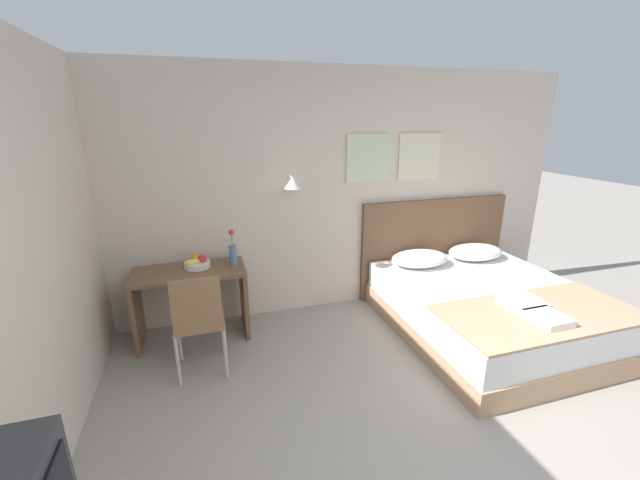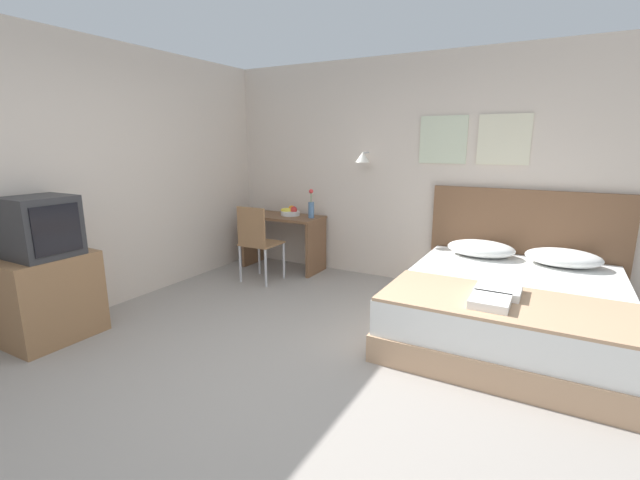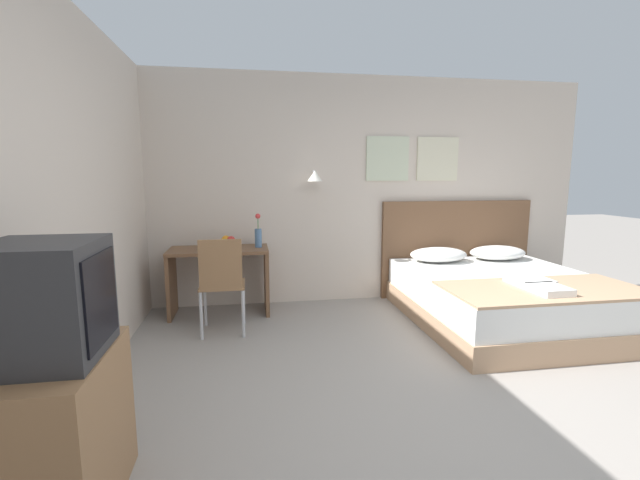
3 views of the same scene
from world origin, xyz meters
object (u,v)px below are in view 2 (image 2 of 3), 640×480
(headboard, at_px, (523,246))
(folded_towel_near_foot, at_px, (498,290))
(bed, at_px, (509,309))
(desk, at_px, (283,232))
(fruit_bowl, at_px, (291,212))
(folded_towel_mid_bed, at_px, (490,301))
(tv_stand, at_px, (52,298))
(throw_blanket, at_px, (504,302))
(pillow_right, at_px, (563,258))
(desk_chair, at_px, (257,238))
(television, at_px, (41,227))
(flower_vase, at_px, (311,208))
(pillow_left, at_px, (481,248))

(headboard, xyz_separation_m, folded_towel_near_foot, (-0.06, -1.52, -0.04))
(bed, distance_m, desk, 3.01)
(fruit_bowl, bearing_deg, folded_towel_mid_bed, -30.33)
(tv_stand, bearing_deg, throw_blanket, 21.68)
(pillow_right, distance_m, throw_blanket, 1.41)
(pillow_right, height_order, desk_chair, desk_chair)
(folded_towel_mid_bed, distance_m, television, 3.59)
(desk, bearing_deg, bed, -15.31)
(folded_towel_near_foot, xyz_separation_m, desk, (-2.84, 1.25, -0.06))
(throw_blanket, xyz_separation_m, tv_stand, (-3.43, -1.36, -0.14))
(desk_chair, bearing_deg, throw_blanket, -14.40)
(pillow_right, relative_size, desk_chair, 0.72)
(desk_chair, height_order, tv_stand, desk_chair)
(fruit_bowl, relative_size, tv_stand, 0.34)
(flower_vase, bearing_deg, television, -109.13)
(tv_stand, bearing_deg, flower_vase, 70.81)
(throw_blanket, distance_m, flower_vase, 2.86)
(folded_towel_mid_bed, relative_size, desk, 0.29)
(desk, bearing_deg, headboard, 5.36)
(folded_towel_near_foot, relative_size, desk, 0.31)
(desk_chair, bearing_deg, bed, -2.56)
(television, bearing_deg, tv_stand, 180.00)
(desk, bearing_deg, pillow_left, -0.82)
(throw_blanket, height_order, television, television)
(folded_towel_mid_bed, height_order, desk, desk)
(flower_vase, distance_m, television, 2.93)
(headboard, distance_m, pillow_right, 0.49)
(bed, height_order, television, television)
(bed, relative_size, fruit_bowl, 8.28)
(desk, relative_size, tv_stand, 1.42)
(pillow_right, height_order, desk, desk)
(pillow_left, distance_m, desk, 2.52)
(throw_blanket, xyz_separation_m, folded_towel_near_foot, (-0.06, 0.14, 0.04))
(fruit_bowl, bearing_deg, pillow_right, -1.74)
(flower_vase, bearing_deg, desk_chair, -118.11)
(folded_towel_mid_bed, height_order, television, television)
(pillow_right, height_order, television, television)
(fruit_bowl, distance_m, television, 2.89)
(television, bearing_deg, fruit_bowl, 77.63)
(bed, height_order, desk, desk)
(pillow_right, height_order, fruit_bowl, fruit_bowl)
(pillow_right, bearing_deg, folded_towel_mid_bed, -106.93)
(headboard, distance_m, fruit_bowl, 2.82)
(folded_towel_mid_bed, distance_m, desk, 3.21)
(bed, relative_size, folded_towel_near_foot, 6.31)
(pillow_left, bearing_deg, desk, 179.18)
(headboard, height_order, pillow_right, headboard)
(desk, height_order, fruit_bowl, fruit_bowl)
(folded_towel_mid_bed, bearing_deg, throw_blanket, 61.46)
(pillow_left, height_order, throw_blanket, pillow_left)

